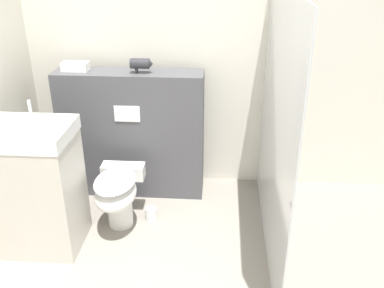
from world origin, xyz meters
The scene contains 8 objects.
wall_back centered at (0.00, 1.97, 1.25)m, with size 8.00×0.06×2.50m.
partition_panel centered at (-0.41, 1.70, 0.58)m, with size 1.28×0.31×1.16m.
shower_glass centered at (0.77, 1.02, 0.96)m, with size 0.04×1.85×1.91m.
toilet centered at (-0.43, 1.11, 0.32)m, with size 0.36×0.59×0.48m.
sink_vanity centered at (-0.98, 0.86, 0.50)m, with size 0.63×0.49×1.14m.
hair_drier centered at (-0.29, 1.67, 1.23)m, with size 0.19×0.09×0.12m.
folded_towel centered at (-0.86, 1.70, 1.19)m, with size 0.22×0.12×0.07m.
spare_toilet_roll centered at (-0.18, 1.22, 0.05)m, with size 0.10×0.10×0.11m.
Camera 1 is at (0.38, -1.77, 2.16)m, focal length 40.00 mm.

